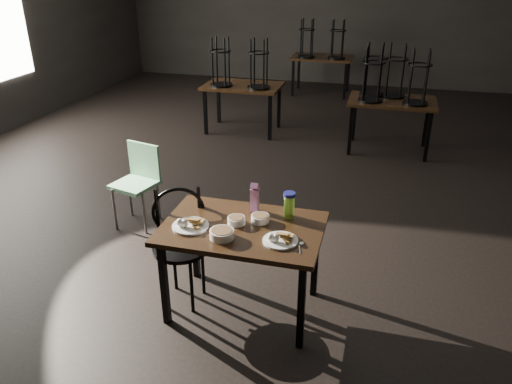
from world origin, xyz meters
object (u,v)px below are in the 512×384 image
(main_table, at_px, (242,235))
(juice_carton, at_px, (255,198))
(bentwood_chair, at_px, (180,237))
(water_bottle, at_px, (289,205))
(school_chair, at_px, (138,177))

(main_table, bearing_deg, juice_carton, 84.77)
(juice_carton, relative_size, bentwood_chair, 0.26)
(main_table, distance_m, juice_carton, 0.33)
(water_bottle, distance_m, school_chair, 1.99)
(main_table, bearing_deg, school_chair, 142.29)
(juice_carton, bearing_deg, school_chair, 149.92)
(main_table, xyz_separation_m, bentwood_chair, (-0.53, 0.04, -0.12))
(water_bottle, height_order, bentwood_chair, water_bottle)
(bentwood_chair, bearing_deg, water_bottle, -10.33)
(bentwood_chair, relative_size, school_chair, 1.10)
(juice_carton, height_order, school_chair, juice_carton)
(water_bottle, distance_m, bentwood_chair, 0.91)
(juice_carton, distance_m, water_bottle, 0.28)
(juice_carton, relative_size, water_bottle, 1.17)
(main_table, xyz_separation_m, water_bottle, (0.31, 0.24, 0.18))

